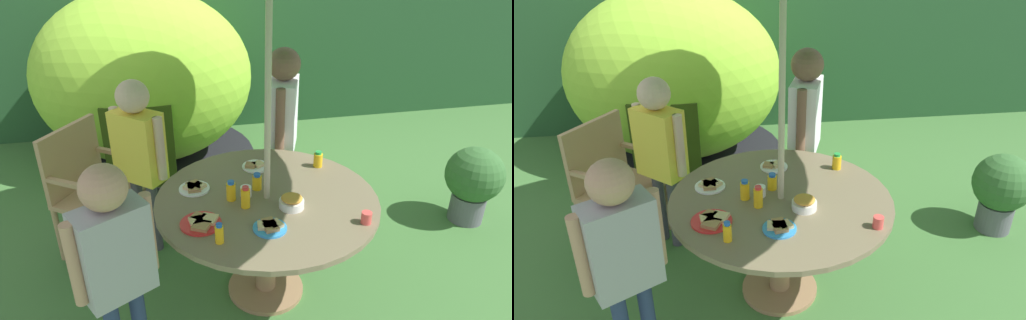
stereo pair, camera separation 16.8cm
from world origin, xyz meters
The scene contains 21 objects.
ground_plane centered at (0.00, 0.00, -0.01)m, with size 10.00×10.00×0.02m, color #3D6B33.
hedge_backdrop centered at (0.00, 3.13, 0.97)m, with size 9.00×0.70×1.93m, color #234C28.
garden_table centered at (0.00, 0.00, 0.57)m, with size 1.31×1.31×0.70m.
wooden_chair centered at (-1.11, 0.74, 0.53)m, with size 0.65×0.68×0.93m.
dome_tent centered at (-0.71, 2.17, 0.82)m, with size 2.27×2.27×1.66m.
potted_plant centered at (1.76, 0.46, 0.36)m, with size 0.44×0.44×0.63m.
child_in_white_shirt centered at (0.31, 0.83, 0.88)m, with size 0.31×0.44×1.38m.
child_in_yellow_shirt centered at (-0.73, 0.63, 0.81)m, with size 0.37×0.35×1.27m.
child_in_grey_shirt centered at (-0.83, -0.47, 0.79)m, with size 0.38×0.31×1.24m.
snack_bowl centered at (0.11, -0.13, 0.74)m, with size 0.14×0.14×0.08m.
plate_mid_right centered at (-0.05, -0.31, 0.72)m, with size 0.18×0.18×0.03m.
plate_front_edge centered at (0.01, 0.38, 0.72)m, with size 0.18×0.18×0.03m.
plate_mid_left centered at (-0.41, 0.18, 0.72)m, with size 0.19×0.19×0.03m.
plate_back_edge centered at (-0.40, -0.20, 0.72)m, with size 0.22×0.22×0.03m.
juice_bottle_near_left centered at (-0.14, -0.08, 0.77)m, with size 0.05×0.05×0.13m.
juice_bottle_near_right centered at (-0.21, 0.02, 0.76)m, with size 0.06×0.06×0.12m.
juice_bottle_far_left centered at (0.42, 0.31, 0.75)m, with size 0.06×0.06×0.11m.
juice_bottle_far_right centered at (-0.04, 0.11, 0.75)m, with size 0.06×0.06×0.11m.
juice_bottle_center_front centered at (-0.33, -0.37, 0.76)m, with size 0.05×0.05×0.11m.
cup_near centered at (-0.12, 0.04, 0.74)m, with size 0.07×0.07×0.06m, color white.
cup_far centered at (0.46, -0.36, 0.74)m, with size 0.06×0.06×0.07m, color #E04C47.
Camera 1 is at (-0.54, -2.26, 2.13)m, focal length 32.46 mm.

